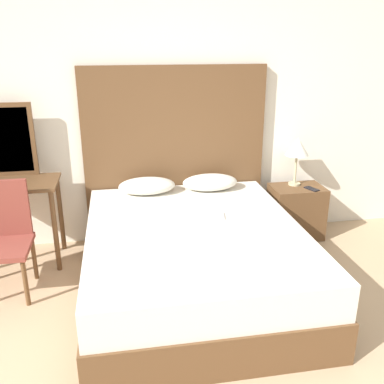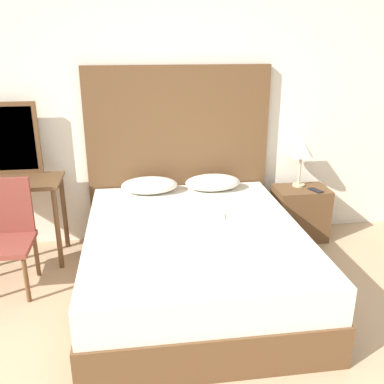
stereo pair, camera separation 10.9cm
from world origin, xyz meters
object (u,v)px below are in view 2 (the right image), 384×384
bed (194,260)px  table_lamp (302,149)px  nightstand (300,213)px  vanity_desk (11,197)px  phone_on_bed (221,216)px  phone_on_nightstand (316,190)px  chair (1,230)px

bed → table_lamp: 1.63m
bed → nightstand: (1.21, 0.83, -0.01)m
vanity_desk → table_lamp: bearing=3.3°
phone_on_bed → vanity_desk: bearing=161.7°
bed → phone_on_bed: (0.24, 0.16, 0.29)m
table_lamp → vanity_desk: (-2.72, -0.16, -0.30)m
phone_on_nightstand → bed: bearing=-150.8°
vanity_desk → chair: chair is taller
nightstand → bed: bearing=-145.7°
phone_on_bed → table_lamp: size_ratio=0.33×
vanity_desk → chair: size_ratio=0.99×
chair → table_lamp: bearing=12.2°
nightstand → vanity_desk: size_ratio=0.61×
phone_on_bed → nightstand: phone_on_bed is taller
bed → nightstand: bearing=34.3°
nightstand → chair: (-2.73, -0.51, 0.23)m
phone_on_bed → phone_on_nightstand: (1.07, 0.58, -0.03)m
nightstand → vanity_desk: 2.76m
table_lamp → phone_on_nightstand: 0.43m
phone_on_bed → nightstand: size_ratio=0.30×
vanity_desk → bed: bearing=-25.9°
vanity_desk → chair: bearing=-89.6°
bed → phone_on_nightstand: (1.31, 0.73, 0.26)m
vanity_desk → phone_on_nightstand: bearing=-0.1°
table_lamp → chair: table_lamp is taller
table_lamp → bed: bearing=-143.2°
phone_on_bed → phone_on_nightstand: bearing=28.4°
bed → table_lamp: bearing=36.8°
vanity_desk → chair: 0.45m
chair → phone_on_bed: bearing=-4.9°
bed → chair: chair is taller
phone_on_bed → nightstand: 1.21m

